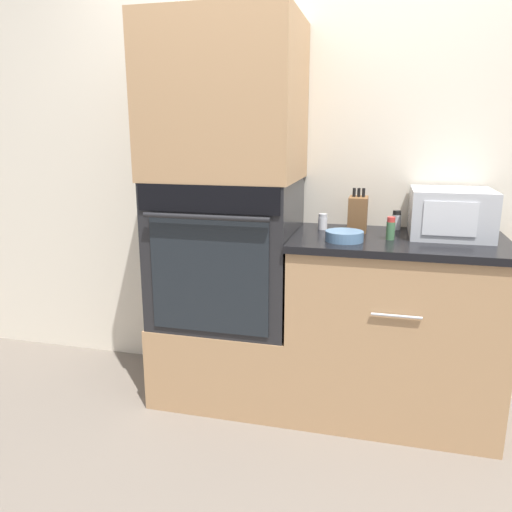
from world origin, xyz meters
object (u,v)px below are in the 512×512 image
object	(u,v)px
bowl	(344,236)
condiment_jar_far	(396,220)
wall_oven	(227,251)
knife_block	(358,214)
microwave	(450,213)
condiment_jar_mid	(323,222)
condiment_jar_near	(391,229)

from	to	relation	value
bowl	condiment_jar_far	bearing A→B (deg)	55.35
wall_oven	condiment_jar_far	xyz separation A→B (m)	(0.87, 0.22, 0.17)
wall_oven	knife_block	distance (m)	0.71
knife_block	wall_oven	bearing A→B (deg)	-168.57
wall_oven	condiment_jar_far	world-z (taller)	wall_oven
wall_oven	microwave	bearing A→B (deg)	5.56
wall_oven	condiment_jar_mid	size ratio (longest dim) A/B	9.20
knife_block	condiment_jar_near	size ratio (longest dim) A/B	2.03
condiment_jar_far	microwave	bearing A→B (deg)	-24.27
microwave	condiment_jar_mid	distance (m)	0.63
knife_block	bowl	size ratio (longest dim) A/B	1.24
wall_oven	microwave	xyz separation A→B (m)	(1.11, 0.11, 0.23)
knife_block	bowl	xyz separation A→B (m)	(-0.05, -0.27, -0.07)
condiment_jar_mid	wall_oven	bearing A→B (deg)	-164.53
wall_oven	condiment_jar_far	bearing A→B (deg)	14.30
condiment_jar_near	condiment_jar_far	size ratio (longest dim) A/B	1.08
microwave	condiment_jar_mid	bearing A→B (deg)	177.54
bowl	condiment_jar_mid	distance (m)	0.30
microwave	condiment_jar_far	xyz separation A→B (m)	(-0.25, 0.11, -0.07)
microwave	condiment_jar_near	size ratio (longest dim) A/B	3.47
wall_oven	knife_block	bearing A→B (deg)	11.43
bowl	condiment_jar_far	world-z (taller)	condiment_jar_far
condiment_jar_far	condiment_jar_mid	bearing A→B (deg)	-167.24
wall_oven	condiment_jar_far	distance (m)	0.91
microwave	bowl	world-z (taller)	microwave
wall_oven	condiment_jar_near	bearing A→B (deg)	-2.92
wall_oven	condiment_jar_near	size ratio (longest dim) A/B	6.95
wall_oven	bowl	xyz separation A→B (m)	(0.62, -0.13, 0.14)
bowl	condiment_jar_near	size ratio (longest dim) A/B	1.64
condiment_jar_far	wall_oven	bearing A→B (deg)	-165.70
knife_block	bowl	world-z (taller)	knife_block
knife_block	condiment_jar_mid	world-z (taller)	knife_block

